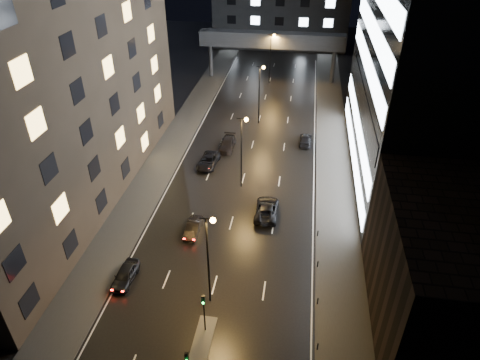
% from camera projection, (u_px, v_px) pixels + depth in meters
% --- Properties ---
extents(ground, '(160.00, 160.00, 0.00)m').
position_uv_depth(ground, '(253.00, 145.00, 67.73)').
color(ground, black).
rests_on(ground, ground).
extents(sidewalk_left, '(5.00, 110.00, 0.15)m').
position_uv_depth(sidewalk_left, '(167.00, 154.00, 65.14)').
color(sidewalk_left, '#383533').
rests_on(sidewalk_left, ground).
extents(sidewalk_right, '(5.00, 110.00, 0.15)m').
position_uv_depth(sidewalk_right, '(334.00, 167.00, 61.96)').
color(sidewalk_right, '#383533').
rests_on(sidewalk_right, ground).
extents(building_left, '(15.00, 48.00, 40.00)m').
position_uv_depth(building_left, '(32.00, 36.00, 46.44)').
color(building_left, '#2D2319').
rests_on(building_left, ground).
extents(building_right_low, '(10.00, 18.00, 12.00)m').
position_uv_depth(building_right_low, '(441.00, 271.00, 36.23)').
color(building_right_low, black).
rests_on(building_right_low, ground).
extents(building_right_glass, '(20.00, 36.00, 45.00)m').
position_uv_depth(building_right_glass, '(467.00, 3.00, 48.97)').
color(building_right_glass, black).
rests_on(building_right_glass, ground).
extents(skybridge, '(30.00, 3.00, 10.00)m').
position_uv_depth(skybridge, '(272.00, 41.00, 88.04)').
color(skybridge, '#333335').
rests_on(skybridge, ground).
extents(median_island, '(1.60, 8.00, 0.15)m').
position_uv_depth(median_island, '(199.00, 355.00, 36.17)').
color(median_island, '#383533').
rests_on(median_island, ground).
extents(traffic_signal_near, '(0.28, 0.34, 4.40)m').
position_uv_depth(traffic_signal_near, '(204.00, 308.00, 36.59)').
color(traffic_signal_near, black).
rests_on(traffic_signal_near, median_island).
extents(bollard_row, '(0.12, 25.12, 0.90)m').
position_uv_depth(bollard_row, '(318.00, 323.00, 38.43)').
color(bollard_row, black).
rests_on(bollard_row, ground).
extents(streetlight_near, '(1.45, 0.50, 10.15)m').
position_uv_depth(streetlight_near, '(209.00, 250.00, 37.66)').
color(streetlight_near, black).
rests_on(streetlight_near, ground).
extents(streetlight_mid_a, '(1.45, 0.50, 10.15)m').
position_uv_depth(streetlight_mid_a, '(243.00, 144.00, 54.23)').
color(streetlight_mid_a, black).
rests_on(streetlight_mid_a, ground).
extents(streetlight_mid_b, '(1.45, 0.50, 10.15)m').
position_uv_depth(streetlight_mid_b, '(260.00, 87.00, 70.80)').
color(streetlight_mid_b, black).
rests_on(streetlight_mid_b, ground).
extents(streetlight_far, '(1.45, 0.50, 10.15)m').
position_uv_depth(streetlight_far, '(271.00, 52.00, 87.37)').
color(streetlight_far, black).
rests_on(streetlight_far, ground).
extents(car_away_a, '(1.91, 4.47, 1.51)m').
position_uv_depth(car_away_a, '(125.00, 275.00, 43.01)').
color(car_away_a, black).
rests_on(car_away_a, ground).
extents(car_away_b, '(1.48, 4.20, 1.38)m').
position_uv_depth(car_away_b, '(193.00, 228.00, 49.35)').
color(car_away_b, black).
rests_on(car_away_b, ground).
extents(car_away_c, '(2.91, 5.56, 1.50)m').
position_uv_depth(car_away_c, '(208.00, 161.00, 61.98)').
color(car_away_c, black).
rests_on(car_away_c, ground).
extents(car_away_d, '(2.20, 5.31, 1.54)m').
position_uv_depth(car_away_d, '(227.00, 144.00, 66.30)').
color(car_away_d, black).
rests_on(car_away_d, ground).
extents(car_toward_a, '(2.71, 5.83, 1.62)m').
position_uv_depth(car_toward_a, '(267.00, 209.00, 52.14)').
color(car_toward_a, black).
rests_on(car_toward_a, ground).
extents(car_toward_b, '(1.99, 4.70, 1.35)m').
position_uv_depth(car_toward_b, '(305.00, 140.00, 67.64)').
color(car_toward_b, black).
rests_on(car_toward_b, ground).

